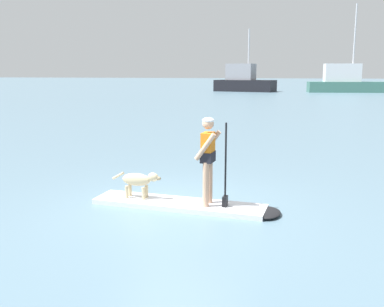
{
  "coord_description": "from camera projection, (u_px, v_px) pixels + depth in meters",
  "views": [
    {
      "loc": [
        2.47,
        -7.93,
        2.64
      ],
      "look_at": [
        0.0,
        1.0,
        0.9
      ],
      "focal_mm": 40.45,
      "sensor_mm": 36.0,
      "label": 1
    }
  ],
  "objects": [
    {
      "name": "moored_boat_center",
      "position": [
        244.0,
        81.0,
        61.24
      ],
      "size": [
        8.83,
        4.84,
        8.61
      ],
      "color": "black",
      "rests_on": "ground_plane"
    },
    {
      "name": "dog",
      "position": [
        139.0,
        180.0,
        8.82
      ],
      "size": [
        1.09,
        0.25,
        0.55
      ],
      "color": "#CCB78C",
      "rests_on": "paddleboard"
    },
    {
      "name": "ground_plane",
      "position": [
        179.0,
        206.0,
        8.65
      ],
      "size": [
        400.0,
        400.0,
        0.0
      ],
      "primitive_type": "plane",
      "color": "slate"
    },
    {
      "name": "person_paddler",
      "position": [
        209.0,
        155.0,
        8.26
      ],
      "size": [
        0.61,
        0.49,
        1.71
      ],
      "color": "tan",
      "rests_on": "paddleboard"
    },
    {
      "name": "paddleboard",
      "position": [
        190.0,
        205.0,
        8.57
      ],
      "size": [
        3.78,
        0.92,
        0.1
      ],
      "color": "silver",
      "rests_on": "ground_plane"
    },
    {
      "name": "moored_boat_outer",
      "position": [
        346.0,
        82.0,
        58.34
      ],
      "size": [
        10.71,
        4.25,
        11.5
      ],
      "color": "#3F7266",
      "rests_on": "ground_plane"
    }
  ]
}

